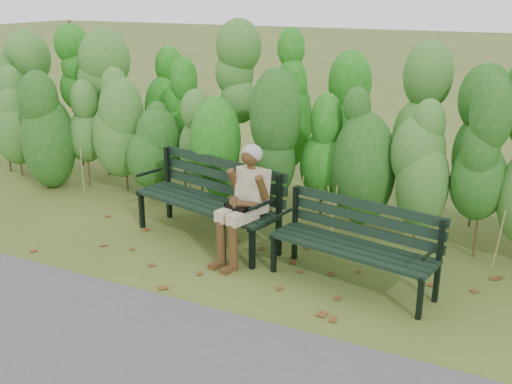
% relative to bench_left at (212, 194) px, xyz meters
% --- Properties ---
extents(ground, '(80.00, 80.00, 0.00)m').
position_rel_bench_left_xyz_m(ground, '(0.68, -0.54, -0.56)').
color(ground, '#435A24').
extents(footpath, '(60.00, 2.50, 0.01)m').
position_rel_bench_left_xyz_m(footpath, '(0.68, -2.74, -0.56)').
color(footpath, '#474749').
rests_on(footpath, ground).
extents(hedge_band, '(11.04, 1.67, 2.42)m').
position_rel_bench_left_xyz_m(hedge_band, '(0.68, 1.32, 0.69)').
color(hedge_band, '#47381E').
rests_on(hedge_band, ground).
extents(leaf_litter, '(5.49, 2.04, 0.01)m').
position_rel_bench_left_xyz_m(leaf_litter, '(1.00, -0.57, -0.56)').
color(leaf_litter, brown).
rests_on(leaf_litter, ground).
extents(bench_left, '(2.01, 1.07, 0.96)m').
position_rel_bench_left_xyz_m(bench_left, '(0.00, 0.00, 0.00)').
color(bench_left, black).
rests_on(bench_left, ground).
extents(bench_right, '(1.77, 0.85, 0.85)m').
position_rel_bench_left_xyz_m(bench_right, '(1.90, -0.37, -0.06)').
color(bench_right, black).
rests_on(bench_right, ground).
extents(seated_woman, '(0.52, 0.77, 1.30)m').
position_rel_bench_left_xyz_m(seated_woman, '(0.62, -0.35, 0.18)').
color(seated_woman, '#BFB38C').
rests_on(seated_woman, ground).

